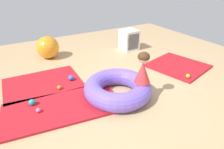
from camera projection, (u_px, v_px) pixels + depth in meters
The scene contains 14 objects.
ground_plane at pixel (121, 93), 3.62m from camera, with size 8.00×8.00×0.00m, color tan.
gym_mat_near_left at pixel (43, 83), 3.89m from camera, with size 1.42×1.04×0.04m, color #B21923.
gym_mat_near_right at pixel (63, 108), 3.19m from camera, with size 1.86×0.90×0.04m, color #B21923.
gym_mat_front at pixel (178, 66), 4.61m from camera, with size 1.14×1.17×0.04m, color #B21923.
inflatable_cushion at pixel (118, 88), 3.46m from camera, with size 1.19×1.19×0.32m, color #7056D1.
child_in_red at pixel (143, 68), 3.21m from camera, with size 0.30×0.30×0.54m.
play_ball_yellow at pixel (188, 76), 4.03m from camera, with size 0.08×0.08×0.08m, color yellow.
play_ball_orange at pixel (59, 87), 3.64m from camera, with size 0.08×0.08×0.08m, color orange.
play_ball_pink at pixel (38, 110), 3.04m from camera, with size 0.07×0.07×0.07m, color pink.
play_ball_red at pixel (97, 99), 3.29m from camera, with size 0.10×0.10×0.10m, color red.
play_ball_teal at pixel (32, 102), 3.20m from camera, with size 0.10×0.10×0.10m, color teal.
play_ball_blue at pixel (71, 78), 3.93m from camera, with size 0.11×0.11×0.11m, color blue.
exercise_ball_large at pixel (48, 47), 4.96m from camera, with size 0.56×0.56×0.56m, color orange.
storage_cube at pixel (130, 40), 5.49m from camera, with size 0.44×0.44×0.56m.
Camera 1 is at (-1.68, -2.55, 1.98)m, focal length 31.64 mm.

